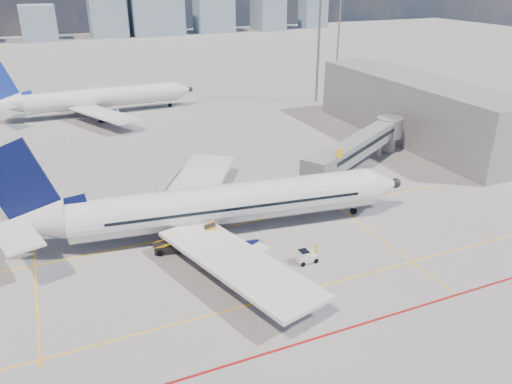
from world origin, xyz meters
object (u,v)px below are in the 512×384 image
(baggage_tug, at_px, (306,257))
(cargo_dolly, at_px, (252,261))
(ramp_worker, at_px, (316,252))
(belt_loader, at_px, (178,244))
(main_aircraft, at_px, (212,206))
(second_aircraft, at_px, (95,99))

(baggage_tug, bearing_deg, cargo_dolly, 171.60)
(baggage_tug, bearing_deg, ramp_worker, -2.51)
(baggage_tug, relative_size, belt_loader, 0.31)
(cargo_dolly, relative_size, ramp_worker, 2.39)
(baggage_tug, bearing_deg, belt_loader, 144.27)
(belt_loader, bearing_deg, main_aircraft, 36.44)
(belt_loader, bearing_deg, second_aircraft, 102.43)
(main_aircraft, bearing_deg, cargo_dolly, -77.17)
(main_aircraft, xyz_separation_m, belt_loader, (-4.45, -2.06, -2.53))
(cargo_dolly, xyz_separation_m, belt_loader, (-5.30, 6.60, -0.50))
(main_aircraft, height_order, second_aircraft, main_aircraft)
(second_aircraft, height_order, ramp_worker, second_aircraft)
(main_aircraft, distance_m, ramp_worker, 12.10)
(main_aircraft, distance_m, second_aircraft, 55.65)
(belt_loader, bearing_deg, cargo_dolly, -39.63)
(second_aircraft, distance_m, baggage_tug, 65.76)
(second_aircraft, xyz_separation_m, cargo_dolly, (6.12, -64.06, -2.04))
(second_aircraft, relative_size, ramp_worker, 21.85)
(baggage_tug, bearing_deg, second_aircraft, 98.28)
(baggage_tug, xyz_separation_m, cargo_dolly, (-5.48, 0.63, 0.52))
(second_aircraft, relative_size, baggage_tug, 19.30)
(main_aircraft, height_order, belt_loader, main_aircraft)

